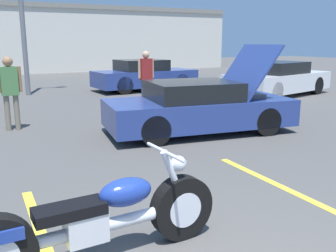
{
  "coord_description": "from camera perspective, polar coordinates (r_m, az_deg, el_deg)",
  "views": [
    {
      "loc": [
        -1.52,
        -1.61,
        1.97
      ],
      "look_at": [
        0.84,
        3.05,
        0.8
      ],
      "focal_mm": 40.0,
      "sensor_mm": 36.0,
      "label": 1
    }
  ],
  "objects": [
    {
      "name": "parked_car_right_row",
      "position": [
        14.81,
        16.35,
        6.86
      ],
      "size": [
        4.85,
        2.92,
        1.27
      ],
      "rotation": [
        0.0,
        0.0,
        0.25
      ],
      "color": "white",
      "rests_on": "ground"
    },
    {
      "name": "parked_car_mid_row",
      "position": [
        15.79,
        -3.63,
        7.67
      ],
      "size": [
        4.34,
        2.05,
        1.27
      ],
      "rotation": [
        0.0,
        0.0,
        0.07
      ],
      "color": "navy",
      "rests_on": "ground"
    },
    {
      "name": "spectator_near_motorcycle",
      "position": [
        11.64,
        -3.36,
        7.93
      ],
      "size": [
        0.52,
        0.22,
        1.71
      ],
      "color": "#38476B",
      "rests_on": "ground"
    },
    {
      "name": "show_car_hood_open",
      "position": [
        8.32,
        4.85,
        2.86
      ],
      "size": [
        4.26,
        2.22,
        1.93
      ],
      "rotation": [
        0.0,
        0.0,
        -0.13
      ],
      "color": "navy",
      "rests_on": "ground"
    },
    {
      "name": "far_building",
      "position": [
        27.2,
        -24.24,
        12.34
      ],
      "size": [
        32.0,
        4.2,
        4.4
      ],
      "color": "beige",
      "rests_on": "ground"
    },
    {
      "name": "spectator_by_show_car",
      "position": [
        9.14,
        -22.95,
        5.46
      ],
      "size": [
        0.52,
        0.22,
        1.66
      ],
      "color": "gray",
      "rests_on": "ground"
    },
    {
      "name": "motorcycle",
      "position": [
        3.53,
        -10.46,
        -14.11
      ],
      "size": [
        2.41,
        0.7,
        0.97
      ],
      "rotation": [
        0.0,
        0.0,
        0.06
      ],
      "color": "black",
      "rests_on": "ground"
    }
  ]
}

